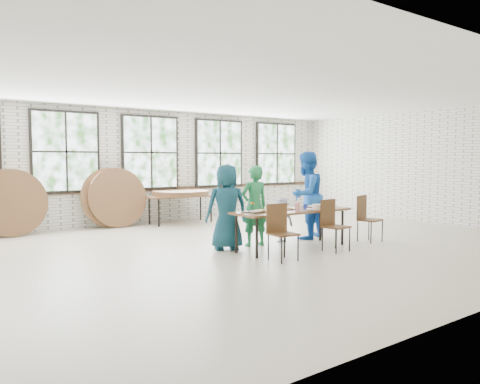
% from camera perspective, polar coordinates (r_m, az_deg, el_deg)
% --- Properties ---
extents(room, '(12.00, 12.00, 12.00)m').
position_cam_1_polar(room, '(12.71, -10.84, 4.53)').
color(room, '#C5B19C').
rests_on(room, ground).
extents(dining_table, '(2.41, 0.83, 0.74)m').
position_cam_1_polar(dining_table, '(8.91, 6.34, -2.51)').
color(dining_table, brown).
rests_on(dining_table, ground).
extents(chair_near_left, '(0.45, 0.44, 0.95)m').
position_cam_1_polar(chair_near_left, '(7.92, 4.88, -4.27)').
color(chair_near_left, '#53341B').
rests_on(chair_near_left, ground).
extents(chair_near_right, '(0.46, 0.45, 0.95)m').
position_cam_1_polar(chair_near_right, '(8.87, 11.14, -3.44)').
color(chair_near_right, '#53341B').
rests_on(chair_near_right, ground).
extents(chair_spare, '(0.51, 0.50, 0.95)m').
position_cam_1_polar(chair_spare, '(10.03, 15.08, -2.65)').
color(chair_spare, '#53341B').
rests_on(chair_spare, ground).
extents(adult_teal, '(0.91, 0.74, 1.61)m').
position_cam_1_polar(adult_teal, '(8.75, -1.63, -1.84)').
color(adult_teal, navy).
rests_on(adult_teal, ground).
extents(adult_green, '(0.62, 0.45, 1.57)m').
position_cam_1_polar(adult_green, '(9.14, 1.75, -1.70)').
color(adult_green, '#217C43').
rests_on(adult_green, ground).
extents(toddler, '(0.61, 0.38, 0.91)m').
position_cam_1_polar(toddler, '(9.62, 5.08, -3.41)').
color(toddler, '#151E44').
rests_on(toddler, ground).
extents(adult_blue, '(1.05, 0.91, 1.86)m').
position_cam_1_polar(adult_blue, '(10.04, 8.07, -0.40)').
color(adult_blue, blue).
rests_on(adult_blue, ground).
extents(storage_table, '(1.85, 0.87, 0.74)m').
position_cam_1_polar(storage_table, '(12.48, -7.24, -0.67)').
color(storage_table, brown).
rests_on(storage_table, ground).
extents(tabletop_clutter, '(1.97, 0.63, 0.11)m').
position_cam_1_polar(tabletop_clutter, '(8.95, 6.94, -2.00)').
color(tabletop_clutter, black).
rests_on(tabletop_clutter, dining_table).
extents(round_tops_stacked, '(1.50, 1.50, 0.13)m').
position_cam_1_polar(round_tops_stacked, '(12.47, -7.25, -0.12)').
color(round_tops_stacked, brown).
rests_on(round_tops_stacked, storage_table).
extents(round_tops_leaning, '(4.19, 0.41, 1.49)m').
position_cam_1_polar(round_tops_leaning, '(11.66, -20.75, -0.99)').
color(round_tops_leaning, brown).
rests_on(round_tops_leaning, ground).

